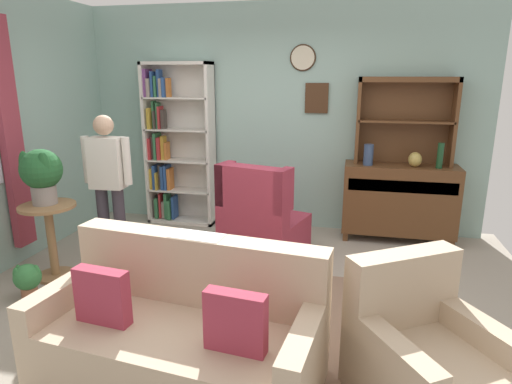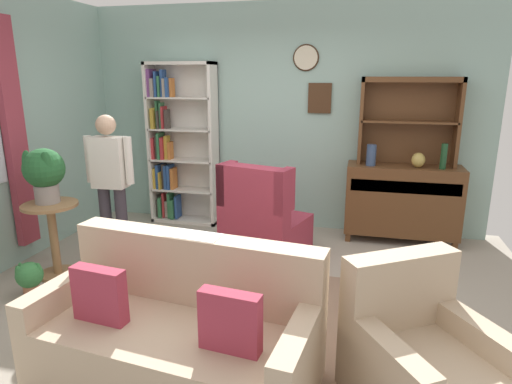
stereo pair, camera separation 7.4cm
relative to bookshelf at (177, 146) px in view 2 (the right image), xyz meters
The scene contains 18 objects.
ground_plane 2.61m from the bookshelf, 54.27° to the right, with size 5.40×4.60×0.02m, color #9E9384.
wall_back 1.46m from the bookshelf, ahead, with size 5.00×0.09×2.80m.
area_rug 2.94m from the bookshelf, 54.54° to the right, with size 2.56×1.90×0.01m, color #846651.
bookshelf is the anchor object (origin of this frame).
sideboard 2.92m from the bookshelf, ahead, with size 1.30×0.45×0.92m.
sideboard_hutch 2.92m from the bookshelf, ahead, with size 1.10×0.26×1.00m.
vase_tall 2.49m from the bookshelf, ahead, with size 0.11×0.11×0.24m, color #33476B.
vase_round 3.01m from the bookshelf, ahead, with size 0.15×0.15×0.17m, color tan.
bottle_wine 3.27m from the bookshelf, ahead, with size 0.07×0.07×0.29m, color #194223.
couch_floral 3.36m from the bookshelf, 66.96° to the right, with size 1.89×1.05×0.90m.
armchair_floral 4.10m from the bookshelf, 46.18° to the right, with size 1.05×1.06×0.88m.
wingback_chair 1.80m from the bookshelf, 34.58° to the right, with size 0.97×0.99×1.05m.
plant_stand 2.04m from the bookshelf, 105.08° to the right, with size 0.52×0.52×0.75m.
potted_plant_large 1.95m from the bookshelf, 106.11° to the right, with size 0.38×0.38×0.53m.
potted_plant_small 2.51m from the bookshelf, 101.08° to the right, with size 0.24×0.24×0.33m.
person_reading 1.44m from the bookshelf, 94.75° to the right, with size 0.52×0.21×1.56m.
coffee_table 2.79m from the bookshelf, 58.57° to the right, with size 0.80×0.50×0.42m.
book_stack 2.78m from the bookshelf, 59.50° to the right, with size 0.19×0.15×0.04m.
Camera 2 is at (0.98, -3.41, 1.95)m, focal length 30.84 mm.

